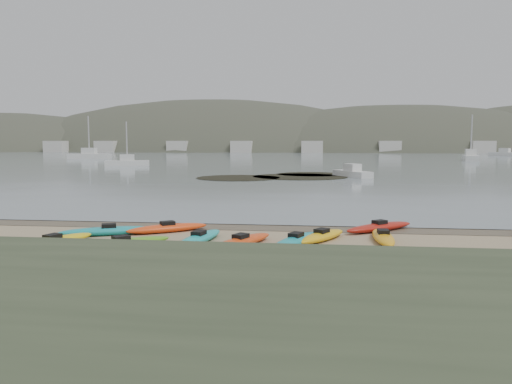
# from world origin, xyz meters

# --- Properties ---
(ground) EXTENTS (600.00, 600.00, 0.00)m
(ground) POSITION_xyz_m (0.00, 0.00, 0.00)
(ground) COLOR tan
(ground) RESTS_ON ground
(wet_sand) EXTENTS (60.00, 60.00, 0.00)m
(wet_sand) POSITION_xyz_m (0.00, -0.30, 0.00)
(wet_sand) COLOR brown
(wet_sand) RESTS_ON ground
(water) EXTENTS (1200.00, 1200.00, 0.00)m
(water) POSITION_xyz_m (0.00, 300.00, 0.01)
(water) COLOR slate
(water) RESTS_ON ground
(kayaks) EXTENTS (22.41, 10.05, 0.34)m
(kayaks) POSITION_xyz_m (-0.64, -3.83, 0.17)
(kayaks) COLOR #1BACAD
(kayaks) RESTS_ON ground
(kelp_mats) EXTENTS (15.65, 14.85, 0.04)m
(kelp_mats) POSITION_xyz_m (-0.73, 31.15, 0.03)
(kelp_mats) COLOR black
(kelp_mats) RESTS_ON water
(moored_boats) EXTENTS (106.80, 91.58, 1.27)m
(moored_boats) POSITION_xyz_m (1.79, 81.41, 0.57)
(moored_boats) COLOR silver
(moored_boats) RESTS_ON ground
(far_hills) EXTENTS (550.00, 135.00, 80.00)m
(far_hills) POSITION_xyz_m (39.38, 193.97, -15.93)
(far_hills) COLOR #384235
(far_hills) RESTS_ON ground
(far_town) EXTENTS (199.00, 5.00, 4.00)m
(far_town) POSITION_xyz_m (6.00, 145.00, 2.00)
(far_town) COLOR beige
(far_town) RESTS_ON ground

